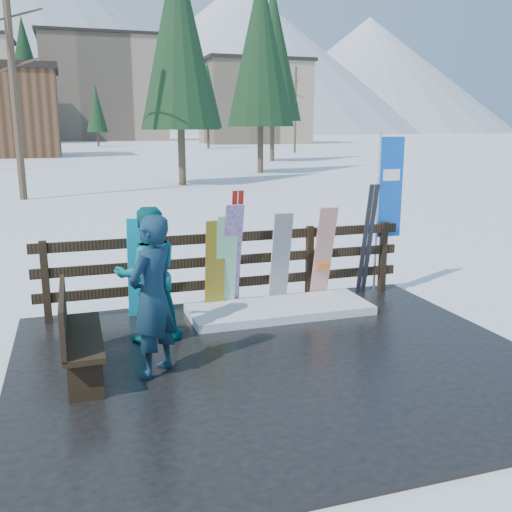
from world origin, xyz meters
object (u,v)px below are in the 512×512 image
object	(u,v)px
person_front	(152,296)
rental_flag	(387,193)
person_back	(148,275)
snowboard_4	(280,259)
snowboard_5	(323,254)
snowboard_2	(215,266)
snowboard_1	(226,263)
bench	(75,332)
snowboard_3	(232,257)
snowboard_0	(138,268)

from	to	relation	value
person_front	rental_flag	bearing A→B (deg)	164.27
person_front	person_back	size ratio (longest dim) A/B	1.03
snowboard_4	rental_flag	size ratio (longest dim) A/B	0.56
snowboard_5	person_front	distance (m)	3.45
person_back	snowboard_2	bearing A→B (deg)	-145.71
snowboard_5	rental_flag	size ratio (longest dim) A/B	0.59
snowboard_5	person_front	xyz separation A→B (m)	(-2.86, -1.92, 0.14)
snowboard_4	person_front	xyz separation A→B (m)	(-2.16, -1.92, 0.17)
snowboard_1	person_front	distance (m)	2.34
snowboard_5	rental_flag	bearing A→B (deg)	12.43
bench	snowboard_5	xyz separation A→B (m)	(3.67, 1.75, 0.23)
bench	snowboard_3	size ratio (longest dim) A/B	0.92
snowboard_3	person_back	bearing A→B (deg)	-146.74
bench	person_back	size ratio (longest dim) A/B	0.88
snowboard_1	person_front	xyz separation A→B (m)	(-1.32, -1.92, 0.17)
snowboard_0	snowboard_5	size ratio (longest dim) A/B	0.98
rental_flag	snowboard_0	bearing A→B (deg)	-176.17
bench	snowboard_1	bearing A→B (deg)	39.41
snowboard_4	person_back	size ratio (longest dim) A/B	0.85
snowboard_0	snowboard_1	xyz separation A→B (m)	(1.27, 0.00, -0.02)
snowboard_1	snowboard_4	size ratio (longest dim) A/B	1.01
bench	rental_flag	size ratio (longest dim) A/B	0.58
rental_flag	person_front	distance (m)	4.69
snowboard_5	person_front	world-z (taller)	person_front
bench	person_front	size ratio (longest dim) A/B	0.85
snowboard_1	snowboard_3	xyz separation A→B (m)	(0.09, 0.00, 0.08)
snowboard_0	person_back	distance (m)	0.87
snowboard_5	rental_flag	world-z (taller)	rental_flag
snowboard_4	person_back	world-z (taller)	person_back
bench	snowboard_1	world-z (taller)	snowboard_1
snowboard_4	person_front	distance (m)	2.90
snowboard_0	snowboard_5	world-z (taller)	snowboard_5
snowboard_0	snowboard_2	world-z (taller)	snowboard_0
bench	snowboard_2	size ratio (longest dim) A/B	1.09
person_front	person_back	distance (m)	1.06
snowboard_2	bench	bearing A→B (deg)	-138.26
snowboard_3	snowboard_4	distance (m)	0.76
bench	person_front	xyz separation A→B (m)	(0.81, -0.17, 0.37)
snowboard_3	rental_flag	xyz separation A→B (m)	(2.68, 0.27, 0.81)
bench	person_front	bearing A→B (deg)	-11.90
snowboard_1	person_front	world-z (taller)	person_front
snowboard_1	snowboard_5	size ratio (longest dim) A/B	0.96
snowboard_1	person_front	bearing A→B (deg)	-124.53
snowboard_5	person_back	bearing A→B (deg)	-162.69
snowboard_1	snowboard_4	bearing A→B (deg)	0.00
snowboard_1	snowboard_2	world-z (taller)	snowboard_1
person_front	person_back	xyz separation A→B (m)	(0.09, 1.06, -0.03)
snowboard_2	snowboard_1	bearing A→B (deg)	-0.00
bench	snowboard_5	world-z (taller)	snowboard_5
person_front	snowboard_2	bearing A→B (deg)	-164.91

